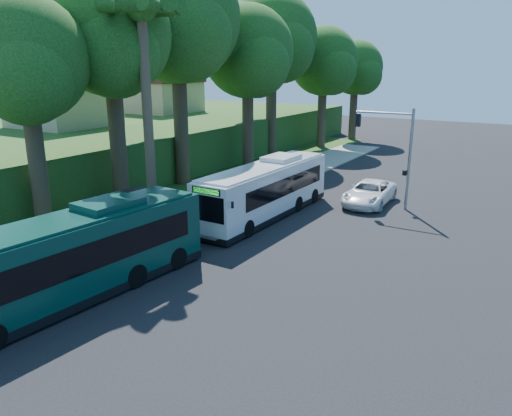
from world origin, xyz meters
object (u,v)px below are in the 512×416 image
Objects in this scene: white_bus at (266,189)px; teal_bus at (73,256)px; pickup at (369,193)px; bus_shelter at (149,203)px.

white_bus is 14.84m from teal_bus.
teal_bus is 2.25× the size of pickup.
pickup is (5.93, 21.28, -1.10)m from teal_bus.
white_bus is 8.20m from pickup.
bus_shelter is 0.53× the size of pickup.
white_bus is 0.95× the size of teal_bus.
white_bus reaches higher than pickup.
teal_bus is (3.47, -8.40, 0.13)m from bus_shelter.
bus_shelter is at bearing -124.17° from white_bus.
pickup is (4.91, 6.48, -1.02)m from white_bus.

